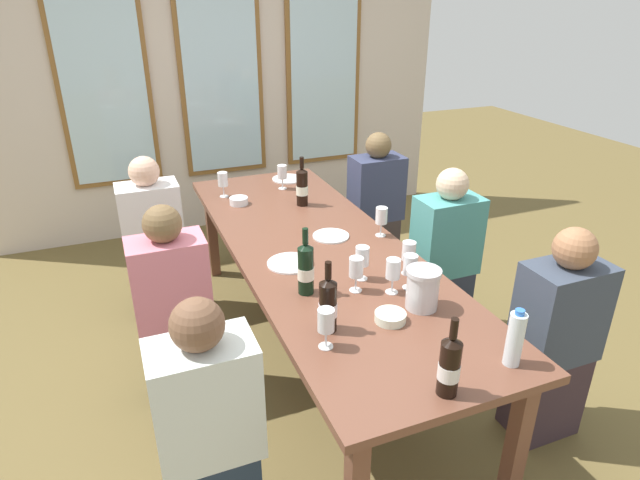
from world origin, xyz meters
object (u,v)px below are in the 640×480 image
at_px(wine_bottle_0, 328,304).
at_px(seated_person_4, 154,243).
at_px(wine_glass_6, 326,321).
at_px(wine_glass_0, 410,266).
at_px(wine_glass_4, 362,257).
at_px(wine_glass_7, 393,270).
at_px(wine_glass_2, 356,268).
at_px(white_plate_0, 331,236).
at_px(white_plate_1, 290,263).
at_px(seated_person_1, 444,259).
at_px(seated_person_2, 210,434).
at_px(water_bottle, 515,339).
at_px(wine_bottle_1, 302,187).
at_px(wine_bottle_2, 306,268).
at_px(metal_pitcher, 423,288).
at_px(wine_glass_5, 223,180).
at_px(wine_glass_1, 381,216).
at_px(seated_person_0, 174,310).
at_px(tasting_bowl_1, 390,317).
at_px(white_plate_2, 288,179).
at_px(tasting_bowl_0, 239,201).
at_px(seated_person_3, 554,341).
at_px(wine_glass_8, 282,173).
at_px(wine_bottle_3, 449,366).
at_px(seated_person_5, 375,208).
at_px(wine_glass_3, 409,252).

xyz_separation_m(wine_bottle_0, seated_person_4, (-0.55, 1.63, -0.34)).
bearing_deg(wine_glass_6, wine_glass_0, 27.55).
relative_size(wine_glass_4, wine_glass_7, 1.00).
bearing_deg(wine_glass_2, wine_glass_6, -130.08).
height_order(white_plate_0, white_plate_1, same).
relative_size(seated_person_1, seated_person_2, 1.00).
bearing_deg(water_bottle, wine_glass_7, 104.38).
bearing_deg(wine_bottle_1, wine_glass_4, -94.20).
xyz_separation_m(wine_bottle_2, wine_glass_4, (0.30, 0.02, -0.01)).
bearing_deg(metal_pitcher, wine_glass_0, 77.98).
distance_m(wine_glass_0, wine_glass_5, 1.66).
xyz_separation_m(wine_glass_1, wine_glass_2, (-0.41, -0.52, 0.00)).
bearing_deg(seated_person_0, white_plate_0, 6.88).
xyz_separation_m(metal_pitcher, wine_bottle_1, (-0.06, 1.39, 0.03)).
bearing_deg(tasting_bowl_1, wine_bottle_2, 124.87).
relative_size(white_plate_0, white_plate_2, 0.91).
height_order(tasting_bowl_0, seated_person_2, seated_person_2).
bearing_deg(seated_person_0, wine_glass_2, -31.85).
xyz_separation_m(white_plate_1, wine_bottle_2, (-0.03, -0.30, 0.12)).
relative_size(wine_glass_7, seated_person_4, 0.16).
bearing_deg(tasting_bowl_0, wine_bottle_2, -89.57).
bearing_deg(seated_person_3, wine_glass_8, 109.70).
height_order(wine_glass_7, seated_person_2, seated_person_2).
bearing_deg(seated_person_4, metal_pitcher, -58.13).
height_order(seated_person_1, seated_person_3, same).
xyz_separation_m(wine_glass_2, wine_glass_6, (-0.30, -0.36, 0.00)).
height_order(water_bottle, wine_glass_8, water_bottle).
xyz_separation_m(white_plate_2, wine_bottle_1, (-0.08, -0.53, 0.12)).
height_order(white_plate_0, wine_glass_5, wine_glass_5).
bearing_deg(seated_person_0, wine_glass_7, -31.17).
bearing_deg(white_plate_0, metal_pitcher, -84.70).
relative_size(wine_bottle_3, wine_glass_7, 1.78).
bearing_deg(wine_glass_1, seated_person_3, -66.18).
bearing_deg(seated_person_5, wine_glass_0, -111.86).
height_order(metal_pitcher, seated_person_3, seated_person_3).
xyz_separation_m(tasting_bowl_1, wine_glass_3, (0.29, 0.35, 0.10)).
bearing_deg(seated_person_1, wine_glass_1, 173.35).
distance_m(wine_bottle_1, seated_person_1, 1.02).
bearing_deg(wine_bottle_0, seated_person_5, 56.60).
distance_m(tasting_bowl_0, seated_person_1, 1.38).
xyz_separation_m(white_plate_0, wine_glass_4, (-0.05, -0.52, 0.12)).
xyz_separation_m(wine_glass_6, seated_person_2, (-0.50, -0.07, -0.34)).
distance_m(wine_glass_8, seated_person_4, 1.00).
bearing_deg(tasting_bowl_1, white_plate_0, 83.42).
xyz_separation_m(wine_glass_4, wine_glass_5, (-0.37, 1.40, 0.00)).
height_order(wine_bottle_3, wine_glass_5, wine_bottle_3).
relative_size(wine_bottle_0, seated_person_3, 0.29).
relative_size(wine_glass_1, wine_glass_2, 1.00).
bearing_deg(seated_person_0, white_plate_2, 48.91).
distance_m(wine_glass_1, wine_glass_6, 1.12).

